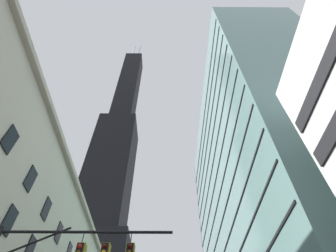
% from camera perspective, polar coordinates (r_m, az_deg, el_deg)
% --- Properties ---
extents(dark_skyscraper, '(23.33, 23.33, 190.94)m').
position_cam_1_polar(dark_skyscraper, '(98.95, -13.87, -15.23)').
color(dark_skyscraper, black).
rests_on(dark_skyscraper, ground).
extents(glass_office_midrise, '(15.98, 50.74, 58.32)m').
position_cam_1_polar(glass_office_midrise, '(52.38, 19.52, -14.92)').
color(glass_office_midrise, gray).
rests_on(glass_office_midrise, ground).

